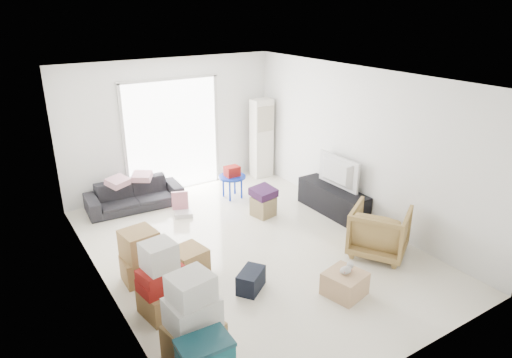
{
  "coord_description": "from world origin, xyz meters",
  "views": [
    {
      "loc": [
        -3.39,
        -5.47,
        3.68
      ],
      "look_at": [
        0.24,
        0.2,
        1.07
      ],
      "focal_mm": 32.0,
      "sensor_mm": 36.0,
      "label": 1
    }
  ],
  "objects": [
    {
      "name": "television",
      "position": [
        2.0,
        0.3,
        0.57
      ],
      "size": [
        0.59,
        1.01,
        0.13
      ],
      "primitive_type": "imported",
      "rotation": [
        0.0,
        0.0,
        1.58
      ],
      "color": "black",
      "rests_on": "tv_console"
    },
    {
      "name": "sofa",
      "position": [
        -1.05,
        2.5,
        0.35
      ],
      "size": [
        1.8,
        0.62,
        0.69
      ],
      "primitive_type": "imported",
      "rotation": [
        0.0,
        0.0,
        -0.06
      ],
      "color": "#232227",
      "rests_on": "room_shell"
    },
    {
      "name": "wood_crate",
      "position": [
        0.41,
        -1.74,
        0.16
      ],
      "size": [
        0.58,
        0.58,
        0.32
      ],
      "primitive_type": "cube",
      "rotation": [
        0.0,
        0.0,
        0.23
      ],
      "color": "tan",
      "rests_on": "room_shell"
    },
    {
      "name": "kids_table",
      "position": [
        0.77,
        1.92,
        0.48
      ],
      "size": [
        0.54,
        0.54,
        0.66
      ],
      "rotation": [
        0.0,
        0.0,
        0.1
      ],
      "color": "#0E2DB1",
      "rests_on": "room_shell"
    },
    {
      "name": "room_shell",
      "position": [
        0.0,
        0.0,
        1.35
      ],
      "size": [
        4.98,
        6.48,
        3.18
      ],
      "color": "silver",
      "rests_on": "ground"
    },
    {
      "name": "blanket",
      "position": [
        0.83,
        0.89,
        0.43
      ],
      "size": [
        0.44,
        0.44,
        0.14
      ],
      "primitive_type": "cube",
      "rotation": [
        0.0,
        0.0,
        0.1
      ],
      "color": "#391A42",
      "rests_on": "ottoman"
    },
    {
      "name": "pillow_left",
      "position": [
        -1.34,
        2.46,
        0.75
      ],
      "size": [
        0.46,
        0.43,
        0.12
      ],
      "primitive_type": "cube",
      "rotation": [
        0.0,
        0.0,
        0.49
      ],
      "color": "#B8868D",
      "rests_on": "sofa"
    },
    {
      "name": "ottoman",
      "position": [
        0.83,
        0.89,
        0.18
      ],
      "size": [
        0.43,
        0.43,
        0.36
      ],
      "primitive_type": "cube",
      "rotation": [
        0.0,
        0.0,
        0.2
      ],
      "color": "#927E55",
      "rests_on": "room_shell"
    },
    {
      "name": "armchair",
      "position": [
        1.6,
        -1.22,
        0.43
      ],
      "size": [
        1.09,
        1.11,
        0.85
      ],
      "primitive_type": "imported",
      "rotation": [
        0.0,
        0.0,
        2.12
      ],
      "color": "#A8834A",
      "rests_on": "room_shell"
    },
    {
      "name": "box_stack_b",
      "position": [
        -1.8,
        -0.8,
        0.43
      ],
      "size": [
        0.58,
        0.56,
        1.0
      ],
      "rotation": [
        0.0,
        0.0,
        0.16
      ],
      "color": "olive",
      "rests_on": "room_shell"
    },
    {
      "name": "plush_bunny",
      "position": [
        0.43,
        -1.73,
        0.38
      ],
      "size": [
        0.25,
        0.14,
        0.12
      ],
      "rotation": [
        0.0,
        0.0,
        -0.05
      ],
      "color": "#B2ADA8",
      "rests_on": "wood_crate"
    },
    {
      "name": "box_stack_a",
      "position": [
        -1.8,
        -1.72,
        0.47
      ],
      "size": [
        0.66,
        0.59,
        1.05
      ],
      "rotation": [
        0.0,
        0.0,
        0.08
      ],
      "color": "olive",
      "rests_on": "room_shell"
    },
    {
      "name": "pillow_right",
      "position": [
        -0.86,
        2.5,
        0.76
      ],
      "size": [
        0.48,
        0.46,
        0.13
      ],
      "primitive_type": "cube",
      "rotation": [
        0.0,
        0.0,
        -0.6
      ],
      "color": "#B8868D",
      "rests_on": "sofa"
    },
    {
      "name": "tv_console",
      "position": [
        2.0,
        0.3,
        0.25
      ],
      "size": [
        0.46,
        1.52,
        0.51
      ],
      "primitive_type": "cube",
      "color": "black",
      "rests_on": "room_shell"
    },
    {
      "name": "toy_walker",
      "position": [
        -0.41,
        1.72,
        0.12
      ],
      "size": [
        0.4,
        0.38,
        0.43
      ],
      "rotation": [
        0.0,
        0.0,
        -0.35
      ],
      "color": "silver",
      "rests_on": "room_shell"
    },
    {
      "name": "sliding_door",
      "position": [
        0.0,
        2.98,
        1.24
      ],
      "size": [
        2.1,
        0.04,
        2.33
      ],
      "color": "white",
      "rests_on": "room_shell"
    },
    {
      "name": "ac_tower",
      "position": [
        1.95,
        2.65,
        0.88
      ],
      "size": [
        0.45,
        0.3,
        1.75
      ],
      "primitive_type": "cube",
      "color": "white",
      "rests_on": "room_shell"
    },
    {
      "name": "box_stack_c",
      "position": [
        -1.77,
        0.06,
        0.37
      ],
      "size": [
        0.52,
        0.49,
        0.77
      ],
      "rotation": [
        0.0,
        0.0,
        0.1
      ],
      "color": "olive",
      "rests_on": "room_shell"
    },
    {
      "name": "duffel_bag",
      "position": [
        -0.6,
        -0.97,
        0.14
      ],
      "size": [
        0.52,
        0.48,
        0.29
      ],
      "primitive_type": "cube",
      "rotation": [
        0.0,
        0.0,
        0.63
      ],
      "color": "black",
      "rests_on": "room_shell"
    },
    {
      "name": "loose_box",
      "position": [
        -1.13,
        -0.12,
        0.19
      ],
      "size": [
        0.53,
        0.53,
        0.38
      ],
      "primitive_type": "cube",
      "rotation": [
        0.0,
        0.0,
        0.18
      ],
      "color": "olive",
      "rests_on": "room_shell"
    }
  ]
}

